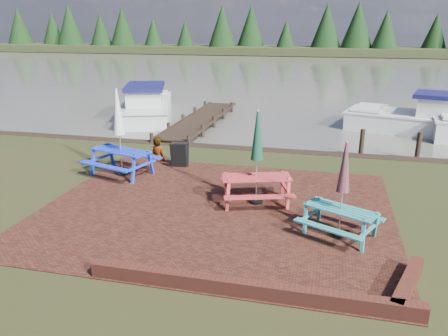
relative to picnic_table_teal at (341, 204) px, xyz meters
name	(u,v)px	position (x,y,z in m)	size (l,w,h in m)	color
ground	(206,226)	(-3.12, -0.21, -0.78)	(120.00, 120.00, 0.00)	black
paving	(216,209)	(-3.12, 0.79, -0.77)	(9.00, 7.50, 0.02)	#321410
brick_wall	(284,288)	(-0.97, -2.63, -0.63)	(6.21, 1.79, 0.30)	#4C1E16
water	(304,72)	(-3.12, 36.79, -0.78)	(120.00, 60.00, 0.02)	#4E4A43
far_treeline	(317,33)	(-3.12, 65.79, 2.50)	(120.00, 10.00, 8.10)	black
picnic_table_teal	(341,204)	(0.00, 0.00, 0.00)	(2.07, 1.99, 2.23)	teal
picnic_table_red	(257,172)	(-2.17, 1.46, 0.11)	(2.23, 2.10, 2.54)	#B12D30
picnic_table_blue	(120,146)	(-6.77, 2.78, 0.18)	(2.40, 2.25, 2.74)	#1931C0
chalkboard	(180,155)	(-5.22, 3.97, -0.34)	(0.55, 0.56, 0.86)	black
jetty	(200,120)	(-6.62, 11.06, -0.67)	(1.76, 9.08, 1.00)	black
boat_jetty	(147,107)	(-9.92, 12.23, -0.37)	(4.58, 7.47, 2.05)	beige
boat_near	(437,121)	(4.43, 11.90, -0.36)	(8.07, 4.58, 2.07)	beige
person	(158,137)	(-6.18, 4.46, 0.09)	(0.63, 0.42, 1.74)	gray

